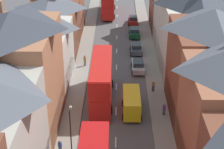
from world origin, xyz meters
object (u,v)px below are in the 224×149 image
(double_decker_bus_far_approaching, at_px, (108,1))
(car_near_silver, at_px, (133,20))
(delivery_van, at_px, (132,102))
(car_parked_right_a, at_px, (138,65))
(pedestrian_mid_right, at_px, (164,109))
(car_parked_left_a, at_px, (136,48))
(car_near_blue, at_px, (134,32))
(street_lamp, at_px, (71,131))
(pedestrian_far_left, at_px, (153,85))
(double_decker_bus_mid_street, at_px, (101,80))
(pedestrian_far_right, at_px, (85,60))
(pedestrian_mid_left, at_px, (60,146))

(double_decker_bus_far_approaching, distance_m, car_near_silver, 8.07)
(delivery_van, bearing_deg, car_parked_right_a, 83.26)
(pedestrian_mid_right, bearing_deg, car_parked_left_a, 97.57)
(car_near_blue, xyz_separation_m, street_lamp, (-7.35, -32.96, 2.41))
(car_near_silver, bearing_deg, delivery_van, -92.38)
(car_near_blue, relative_size, street_lamp, 0.75)
(pedestrian_far_left, bearing_deg, car_near_blue, 94.73)
(car_near_blue, xyz_separation_m, pedestrian_mid_right, (2.42, -25.44, 0.20))
(double_decker_bus_mid_street, height_order, car_parked_right_a, double_decker_bus_mid_street)
(double_decker_bus_mid_street, xyz_separation_m, car_near_blue, (4.91, 21.91, -1.98))
(car_parked_right_a, xyz_separation_m, pedestrian_mid_right, (2.42, -11.85, 0.19))
(double_decker_bus_far_approaching, height_order, car_near_blue, double_decker_bus_far_approaching)
(pedestrian_far_right, bearing_deg, car_near_silver, 67.72)
(car_parked_left_a, height_order, car_parked_right_a, car_parked_right_a)
(car_parked_right_a, bearing_deg, pedestrian_far_left, -75.32)
(double_decker_bus_far_approaching, height_order, car_parked_right_a, double_decker_bus_far_approaching)
(car_near_silver, xyz_separation_m, car_parked_left_a, (0.00, -13.83, 0.01))
(delivery_van, xyz_separation_m, street_lamp, (-6.05, -8.36, 1.90))
(street_lamp, bearing_deg, pedestrian_far_left, 55.52)
(car_near_silver, relative_size, street_lamp, 0.69)
(car_parked_left_a, relative_size, car_parked_right_a, 0.92)
(double_decker_bus_mid_street, xyz_separation_m, car_parked_right_a, (4.91, 8.32, -1.97))
(car_near_blue, height_order, pedestrian_mid_right, pedestrian_mid_right)
(car_near_blue, height_order, car_near_silver, car_near_blue)
(pedestrian_mid_right, height_order, pedestrian_far_left, same)
(car_parked_right_a, relative_size, pedestrian_far_right, 2.68)
(street_lamp, bearing_deg, pedestrian_far_right, 91.10)
(double_decker_bus_mid_street, bearing_deg, pedestrian_far_right, 106.43)
(car_near_blue, height_order, car_parked_left_a, car_near_blue)
(car_parked_right_a, relative_size, street_lamp, 0.79)
(double_decker_bus_mid_street, distance_m, pedestrian_mid_left, 11.39)
(delivery_van, height_order, pedestrian_far_right, delivery_van)
(pedestrian_far_left, bearing_deg, car_near_silver, 93.55)
(car_near_blue, height_order, street_lamp, street_lamp)
(car_near_silver, height_order, pedestrian_mid_right, pedestrian_mid_right)
(pedestrian_mid_right, bearing_deg, car_parked_right_a, 101.56)
(double_decker_bus_mid_street, distance_m, car_parked_left_a, 15.62)
(double_decker_bus_mid_street, distance_m, car_near_silver, 29.02)
(delivery_van, height_order, pedestrian_mid_right, delivery_van)
(double_decker_bus_mid_street, xyz_separation_m, car_parked_left_a, (4.91, 14.70, -2.00))
(double_decker_bus_far_approaching, height_order, delivery_van, double_decker_bus_far_approaching)
(pedestrian_mid_left, relative_size, street_lamp, 0.29)
(double_decker_bus_far_approaching, bearing_deg, pedestrian_far_left, -78.63)
(double_decker_bus_far_approaching, relative_size, car_parked_left_a, 2.72)
(car_parked_right_a, height_order, street_lamp, street_lamp)
(car_near_silver, relative_size, car_parked_right_a, 0.88)
(street_lamp, bearing_deg, pedestrian_mid_right, 37.56)
(car_near_silver, relative_size, car_parked_left_a, 0.96)
(car_parked_left_a, xyz_separation_m, delivery_van, (-1.30, -17.38, 0.52))
(delivery_van, distance_m, street_lamp, 10.49)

